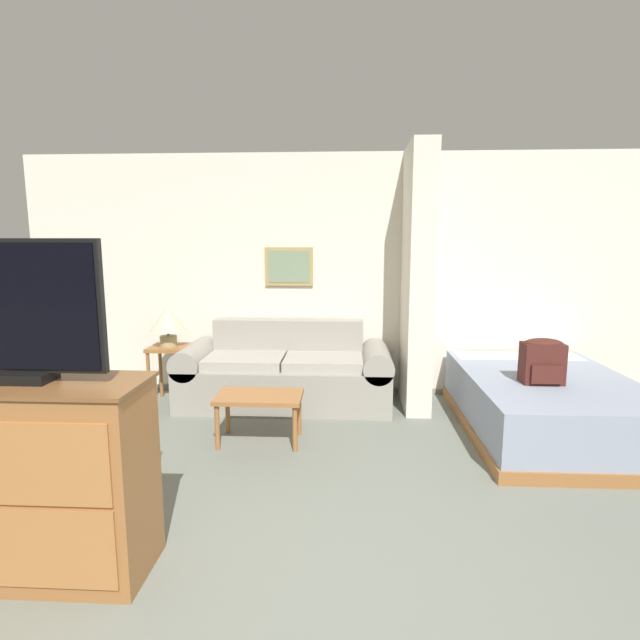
# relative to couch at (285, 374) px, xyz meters

# --- Properties ---
(wall_back) EXTENTS (6.75, 0.16, 2.60)m
(wall_back) POSITION_rel_couch_xyz_m (0.49, 0.49, 0.98)
(wall_back) COLOR silver
(wall_back) RESTS_ON ground_plane
(wall_partition_pillar) EXTENTS (0.24, 0.80, 2.60)m
(wall_partition_pillar) POSITION_rel_couch_xyz_m (1.33, 0.03, 0.98)
(wall_partition_pillar) COLOR silver
(wall_partition_pillar) RESTS_ON ground_plane
(couch) EXTENTS (2.17, 0.84, 0.84)m
(couch) POSITION_rel_couch_xyz_m (0.00, 0.00, 0.00)
(couch) COLOR gray
(couch) RESTS_ON ground_plane
(coffee_table) EXTENTS (0.71, 0.44, 0.41)m
(coffee_table) POSITION_rel_couch_xyz_m (-0.09, -1.01, 0.04)
(coffee_table) COLOR #996033
(coffee_table) RESTS_ON ground_plane
(side_table) EXTENTS (0.39, 0.39, 0.60)m
(side_table) POSITION_rel_couch_xyz_m (-1.22, 0.00, 0.16)
(side_table) COLOR #996033
(side_table) RESTS_ON ground_plane
(table_lamp) EXTENTS (0.37, 0.37, 0.42)m
(table_lamp) POSITION_rel_couch_xyz_m (-1.22, 0.00, 0.55)
(table_lamp) COLOR tan
(table_lamp) RESTS_ON side_table
(tv_dresser) EXTENTS (1.12, 0.47, 1.01)m
(tv_dresser) POSITION_rel_couch_xyz_m (-0.92, -2.72, 0.18)
(tv_dresser) COLOR #996033
(tv_dresser) RESTS_ON ground_plane
(tv) EXTENTS (0.81, 0.16, 0.69)m
(tv) POSITION_rel_couch_xyz_m (-0.92, -2.72, 1.03)
(tv) COLOR black
(tv) RESTS_ON tv_dresser
(bed) EXTENTS (1.40, 2.05, 0.51)m
(bed) POSITION_rel_couch_xyz_m (2.39, -0.63, -0.06)
(bed) COLOR #996033
(bed) RESTS_ON ground_plane
(backpack) EXTENTS (0.33, 0.22, 0.38)m
(backpack) POSITION_rel_couch_xyz_m (2.25, -0.87, 0.39)
(backpack) COLOR #471E19
(backpack) RESTS_ON bed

